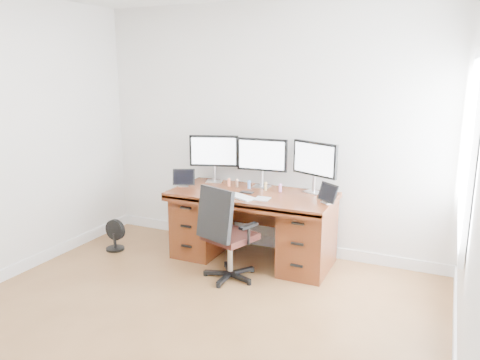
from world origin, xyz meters
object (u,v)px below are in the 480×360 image
at_px(monitor_center, 262,156).
at_px(desk, 253,224).
at_px(floor_fan, 114,236).
at_px(keyboard, 241,197).
at_px(office_chair, 227,249).

bearing_deg(monitor_center, desk, -94.58).
distance_m(floor_fan, keyboard, 1.62).
height_order(floor_fan, keyboard, keyboard).
height_order(office_chair, monitor_center, monitor_center).
xyz_separation_m(floor_fan, keyboard, (1.50, 0.15, 0.59)).
xyz_separation_m(monitor_center, keyboard, (-0.03, -0.49, -0.33)).
height_order(floor_fan, monitor_center, monitor_center).
bearing_deg(office_chair, keyboard, 106.24).
bearing_deg(floor_fan, office_chair, -5.26).
distance_m(office_chair, keyboard, 0.54).
relative_size(monitor_center, keyboard, 1.76).
xyz_separation_m(desk, office_chair, (-0.04, -0.55, -0.09)).
relative_size(desk, monitor_center, 3.09).
xyz_separation_m(desk, floor_fan, (-1.53, -0.40, -0.23)).
relative_size(floor_fan, monitor_center, 0.64).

